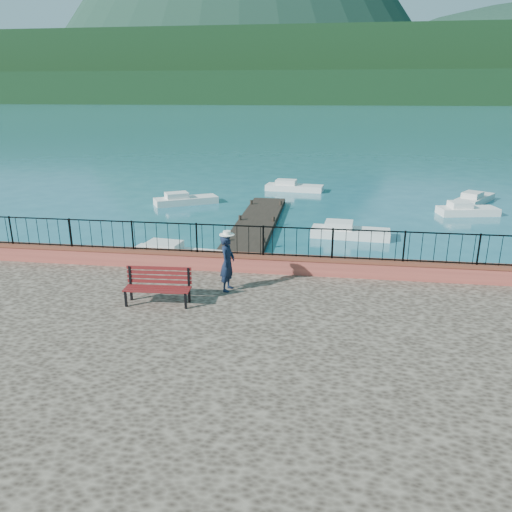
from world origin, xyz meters
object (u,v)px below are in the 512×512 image
(park_bench, at_px, (158,294))
(boat_1, at_px, (350,229))
(boat_5, at_px, (475,197))
(boat_0, at_px, (177,252))
(boat_2, at_px, (468,208))
(boat_3, at_px, (186,198))
(boat_4, at_px, (294,185))
(person, at_px, (227,263))

(park_bench, distance_m, boat_1, 13.17)
(boat_5, bearing_deg, boat_0, 165.13)
(boat_2, relative_size, boat_5, 0.86)
(boat_3, bearing_deg, park_bench, -106.57)
(boat_4, bearing_deg, boat_3, -133.21)
(person, height_order, boat_2, person)
(park_bench, relative_size, boat_4, 0.45)
(park_bench, relative_size, boat_3, 0.47)
(person, xyz_separation_m, boat_3, (-6.12, 16.86, -1.65))
(person, relative_size, boat_5, 0.44)
(boat_1, bearing_deg, park_bench, -110.62)
(boat_0, bearing_deg, park_bench, -69.14)
(boat_0, relative_size, boat_2, 1.23)
(boat_1, bearing_deg, boat_5, 53.87)
(boat_0, distance_m, boat_3, 11.37)
(boat_1, bearing_deg, boat_3, 153.22)
(boat_1, height_order, boat_5, same)
(boat_1, height_order, boat_2, same)
(person, relative_size, boat_2, 0.51)
(person, xyz_separation_m, boat_4, (0.41, 22.34, -1.65))
(boat_2, xyz_separation_m, boat_4, (-10.54, 5.97, 0.00))
(boat_2, bearing_deg, boat_0, -155.02)
(boat_4, height_order, boat_5, same)
(boat_5, bearing_deg, park_bench, 179.69)
(person, height_order, boat_4, person)
(boat_0, distance_m, boat_2, 17.77)
(boat_1, distance_m, boat_4, 12.34)
(boat_0, bearing_deg, boat_5, 49.85)
(boat_4, bearing_deg, person, -84.23)
(boat_3, bearing_deg, boat_5, -20.82)
(park_bench, bearing_deg, person, 33.50)
(park_bench, bearing_deg, boat_4, 81.67)
(park_bench, xyz_separation_m, boat_5, (13.97, 21.19, -1.10))
(boat_2, distance_m, boat_3, 17.08)
(boat_0, xyz_separation_m, boat_1, (7.36, 4.70, 0.00))
(person, bearing_deg, boat_3, 28.02)
(boat_5, bearing_deg, boat_3, 132.50)
(boat_0, xyz_separation_m, boat_4, (3.77, 16.51, 0.00))
(person, height_order, boat_1, person)
(boat_2, bearing_deg, park_bench, -137.05)
(park_bench, height_order, boat_1, park_bench)
(boat_3, height_order, boat_4, same)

